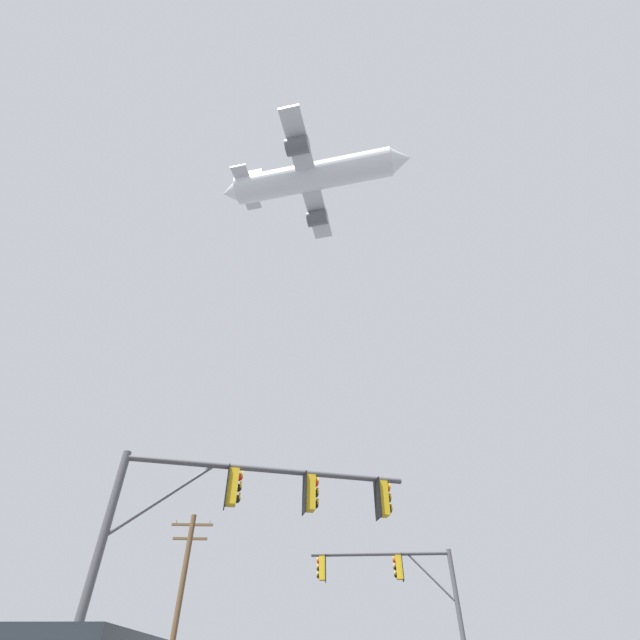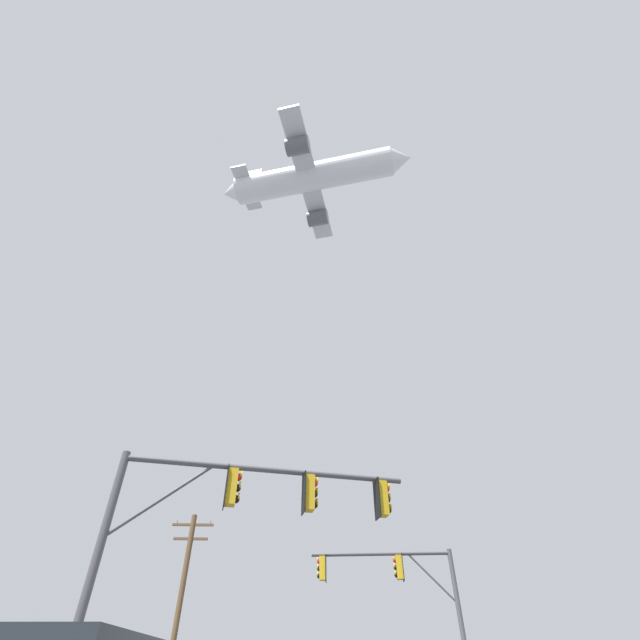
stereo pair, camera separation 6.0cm
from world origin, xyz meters
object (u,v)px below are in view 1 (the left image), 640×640
at_px(signal_pole_far, 402,586).
at_px(airplane, 313,177).
at_px(utility_pole, 180,598).
at_px(signal_pole_near, 241,510).

height_order(signal_pole_far, airplane, airplane).
bearing_deg(utility_pole, signal_pole_near, -73.28).
distance_m(signal_pole_near, signal_pole_far, 11.17).
relative_size(signal_pole_near, airplane, 0.36).
height_order(signal_pole_near, airplane, airplane).
distance_m(signal_pole_near, utility_pole, 14.95).
relative_size(utility_pole, airplane, 0.41).
bearing_deg(airplane, signal_pole_far, -55.73).
relative_size(signal_pole_near, signal_pole_far, 1.22).
height_order(signal_pole_near, utility_pole, utility_pole).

